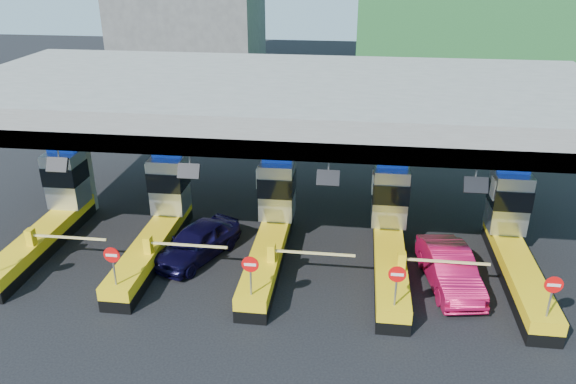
# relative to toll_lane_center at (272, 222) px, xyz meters

# --- Properties ---
(ground) EXTENTS (120.00, 120.00, 0.00)m
(ground) POSITION_rel_toll_lane_center_xyz_m (-0.00, -0.28, -1.40)
(ground) COLOR black
(ground) RESTS_ON ground
(toll_canopy) EXTENTS (28.00, 12.09, 7.00)m
(toll_canopy) POSITION_rel_toll_lane_center_xyz_m (-0.00, 2.59, 4.74)
(toll_canopy) COLOR slate
(toll_canopy) RESTS_ON ground
(toll_lane_far_left) EXTENTS (4.43, 8.00, 4.16)m
(toll_lane_far_left) POSITION_rel_toll_lane_center_xyz_m (-10.00, 0.00, 0.00)
(toll_lane_far_left) COLOR black
(toll_lane_far_left) RESTS_ON ground
(toll_lane_left) EXTENTS (4.43, 8.00, 4.16)m
(toll_lane_left) POSITION_rel_toll_lane_center_xyz_m (-5.00, 0.00, 0.00)
(toll_lane_left) COLOR black
(toll_lane_left) RESTS_ON ground
(toll_lane_center) EXTENTS (4.43, 8.00, 4.16)m
(toll_lane_center) POSITION_rel_toll_lane_center_xyz_m (0.00, 0.00, 0.00)
(toll_lane_center) COLOR black
(toll_lane_center) RESTS_ON ground
(toll_lane_right) EXTENTS (4.43, 8.00, 4.16)m
(toll_lane_right) POSITION_rel_toll_lane_center_xyz_m (5.00, 0.00, 0.00)
(toll_lane_right) COLOR black
(toll_lane_right) RESTS_ON ground
(toll_lane_far_right) EXTENTS (4.43, 8.00, 4.16)m
(toll_lane_far_right) POSITION_rel_toll_lane_center_xyz_m (10.00, 0.00, 0.00)
(toll_lane_far_right) COLOR black
(toll_lane_far_right) RESTS_ON ground
(van) EXTENTS (3.45, 4.80, 1.52)m
(van) POSITION_rel_toll_lane_center_xyz_m (-3.09, -0.96, -0.64)
(van) COLOR black
(van) RESTS_ON ground
(red_car) EXTENTS (2.32, 4.81, 1.52)m
(red_car) POSITION_rel_toll_lane_center_xyz_m (7.28, -1.83, -0.64)
(red_car) COLOR #AF0D3D
(red_car) RESTS_ON ground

